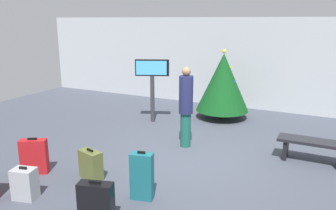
{
  "coord_description": "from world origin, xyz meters",
  "views": [
    {
      "loc": [
        2.59,
        -6.25,
        2.86
      ],
      "look_at": [
        -0.84,
        0.64,
        0.9
      ],
      "focal_mm": 36.01,
      "sensor_mm": 36.0,
      "label": 1
    }
  ],
  "objects_px": {
    "traveller_0": "(186,105)",
    "suitcase_2": "(96,203)",
    "holiday_tree": "(223,82)",
    "suitcase_0": "(34,156)",
    "suitcase_5": "(142,176)",
    "suitcase_1": "(25,184)",
    "waiting_bench": "(313,146)",
    "suitcase_3": "(91,165)",
    "flight_info_kiosk": "(152,78)"
  },
  "relations": [
    {
      "from": "traveller_0",
      "to": "suitcase_5",
      "type": "distance_m",
      "value": 2.57
    },
    {
      "from": "waiting_bench",
      "to": "suitcase_3",
      "type": "relative_size",
      "value": 2.37
    },
    {
      "from": "holiday_tree",
      "to": "suitcase_1",
      "type": "relative_size",
      "value": 3.65
    },
    {
      "from": "holiday_tree",
      "to": "waiting_bench",
      "type": "bearing_deg",
      "value": -40.81
    },
    {
      "from": "suitcase_1",
      "to": "suitcase_5",
      "type": "distance_m",
      "value": 1.92
    },
    {
      "from": "traveller_0",
      "to": "waiting_bench",
      "type": "bearing_deg",
      "value": 6.71
    },
    {
      "from": "traveller_0",
      "to": "suitcase_2",
      "type": "relative_size",
      "value": 2.78
    },
    {
      "from": "waiting_bench",
      "to": "traveller_0",
      "type": "xyz_separation_m",
      "value": [
        -2.69,
        -0.32,
        0.63
      ]
    },
    {
      "from": "traveller_0",
      "to": "suitcase_0",
      "type": "height_order",
      "value": "traveller_0"
    },
    {
      "from": "suitcase_1",
      "to": "flight_info_kiosk",
      "type": "bearing_deg",
      "value": 92.84
    },
    {
      "from": "suitcase_0",
      "to": "suitcase_2",
      "type": "relative_size",
      "value": 1.07
    },
    {
      "from": "holiday_tree",
      "to": "suitcase_3",
      "type": "bearing_deg",
      "value": -101.03
    },
    {
      "from": "traveller_0",
      "to": "suitcase_1",
      "type": "bearing_deg",
      "value": -112.76
    },
    {
      "from": "holiday_tree",
      "to": "flight_info_kiosk",
      "type": "relative_size",
      "value": 1.14
    },
    {
      "from": "traveller_0",
      "to": "suitcase_3",
      "type": "distance_m",
      "value": 2.55
    },
    {
      "from": "suitcase_1",
      "to": "holiday_tree",
      "type": "bearing_deg",
      "value": 76.31
    },
    {
      "from": "flight_info_kiosk",
      "to": "suitcase_3",
      "type": "bearing_deg",
      "value": -78.71
    },
    {
      "from": "holiday_tree",
      "to": "waiting_bench",
      "type": "distance_m",
      "value": 3.57
    },
    {
      "from": "suitcase_2",
      "to": "suitcase_1",
      "type": "bearing_deg",
      "value": 178.9
    },
    {
      "from": "traveller_0",
      "to": "suitcase_3",
      "type": "height_order",
      "value": "traveller_0"
    },
    {
      "from": "suitcase_3",
      "to": "flight_info_kiosk",
      "type": "bearing_deg",
      "value": 101.29
    },
    {
      "from": "traveller_0",
      "to": "suitcase_5",
      "type": "relative_size",
      "value": 2.23
    },
    {
      "from": "suitcase_3",
      "to": "suitcase_1",
      "type": "bearing_deg",
      "value": -115.03
    },
    {
      "from": "suitcase_5",
      "to": "suitcase_3",
      "type": "bearing_deg",
      "value": 170.38
    },
    {
      "from": "flight_info_kiosk",
      "to": "suitcase_0",
      "type": "distance_m",
      "value": 4.07
    },
    {
      "from": "suitcase_5",
      "to": "traveller_0",
      "type": "bearing_deg",
      "value": 97.19
    },
    {
      "from": "flight_info_kiosk",
      "to": "suitcase_1",
      "type": "relative_size",
      "value": 3.19
    },
    {
      "from": "suitcase_0",
      "to": "traveller_0",
      "type": "bearing_deg",
      "value": 52.02
    },
    {
      "from": "suitcase_1",
      "to": "suitcase_0",
      "type": "bearing_deg",
      "value": 128.8
    },
    {
      "from": "traveller_0",
      "to": "holiday_tree",
      "type": "bearing_deg",
      "value": 88.99
    },
    {
      "from": "holiday_tree",
      "to": "suitcase_0",
      "type": "distance_m",
      "value": 5.62
    },
    {
      "from": "flight_info_kiosk",
      "to": "suitcase_2",
      "type": "relative_size",
      "value": 2.69
    },
    {
      "from": "suitcase_3",
      "to": "suitcase_5",
      "type": "bearing_deg",
      "value": -9.62
    },
    {
      "from": "flight_info_kiosk",
      "to": "suitcase_1",
      "type": "bearing_deg",
      "value": -87.16
    },
    {
      "from": "holiday_tree",
      "to": "suitcase_5",
      "type": "height_order",
      "value": "holiday_tree"
    },
    {
      "from": "holiday_tree",
      "to": "suitcase_5",
      "type": "xyz_separation_m",
      "value": [
        0.27,
        -5.08,
        -0.69
      ]
    },
    {
      "from": "flight_info_kiosk",
      "to": "suitcase_5",
      "type": "bearing_deg",
      "value": -63.23
    },
    {
      "from": "traveller_0",
      "to": "suitcase_0",
      "type": "relative_size",
      "value": 2.6
    },
    {
      "from": "traveller_0",
      "to": "suitcase_1",
      "type": "relative_size",
      "value": 3.29
    },
    {
      "from": "suitcase_3",
      "to": "suitcase_5",
      "type": "height_order",
      "value": "suitcase_5"
    },
    {
      "from": "suitcase_2",
      "to": "suitcase_5",
      "type": "height_order",
      "value": "suitcase_5"
    },
    {
      "from": "holiday_tree",
      "to": "waiting_bench",
      "type": "xyz_separation_m",
      "value": [
        2.64,
        -2.28,
        -0.73
      ]
    },
    {
      "from": "holiday_tree",
      "to": "traveller_0",
      "type": "xyz_separation_m",
      "value": [
        -0.05,
        -2.6,
        -0.1
      ]
    },
    {
      "from": "suitcase_0",
      "to": "suitcase_2",
      "type": "xyz_separation_m",
      "value": [
        2.09,
        -0.79,
        -0.02
      ]
    },
    {
      "from": "flight_info_kiosk",
      "to": "waiting_bench",
      "type": "distance_m",
      "value": 4.54
    },
    {
      "from": "suitcase_3",
      "to": "waiting_bench",
      "type": "bearing_deg",
      "value": 35.82
    },
    {
      "from": "suitcase_1",
      "to": "suitcase_3",
      "type": "bearing_deg",
      "value": 64.97
    },
    {
      "from": "suitcase_5",
      "to": "waiting_bench",
      "type": "bearing_deg",
      "value": 49.68
    },
    {
      "from": "waiting_bench",
      "to": "suitcase_5",
      "type": "distance_m",
      "value": 3.67
    },
    {
      "from": "suitcase_1",
      "to": "suitcase_2",
      "type": "distance_m",
      "value": 1.48
    }
  ]
}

